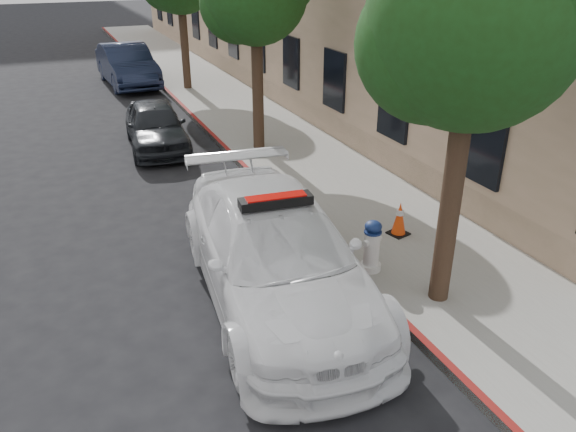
% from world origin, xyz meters
% --- Properties ---
extents(ground, '(120.00, 120.00, 0.00)m').
position_xyz_m(ground, '(0.00, 0.00, 0.00)').
color(ground, black).
rests_on(ground, ground).
extents(sidewalk, '(3.20, 50.00, 0.15)m').
position_xyz_m(sidewalk, '(3.60, 10.00, 0.07)').
color(sidewalk, gray).
rests_on(sidewalk, ground).
extents(curb_strip, '(0.12, 50.00, 0.15)m').
position_xyz_m(curb_strip, '(2.06, 10.00, 0.07)').
color(curb_strip, maroon).
rests_on(curb_strip, ground).
extents(tree_near, '(2.92, 2.82, 5.62)m').
position_xyz_m(tree_near, '(2.93, -2.01, 4.27)').
color(tree_near, black).
rests_on(tree_near, sidewalk).
extents(police_car, '(2.86, 5.87, 1.80)m').
position_xyz_m(police_car, '(0.64, -0.84, 0.83)').
color(police_car, white).
rests_on(police_car, ground).
extents(parked_car_mid, '(1.84, 3.93, 1.30)m').
position_xyz_m(parked_car_mid, '(0.41, 7.48, 0.65)').
color(parked_car_mid, black).
rests_on(parked_car_mid, ground).
extents(parked_car_far, '(1.98, 5.02, 1.62)m').
position_xyz_m(parked_car_far, '(0.95, 16.07, 0.81)').
color(parked_car_far, '#141B32').
rests_on(parked_car_far, ground).
extents(fire_hydrant, '(0.39, 0.35, 0.91)m').
position_xyz_m(fire_hydrant, '(2.35, -0.87, 0.60)').
color(fire_hydrant, white).
rests_on(fire_hydrant, sidewalk).
extents(traffic_cone, '(0.43, 0.43, 0.66)m').
position_xyz_m(traffic_cone, '(3.52, 0.06, 0.48)').
color(traffic_cone, black).
rests_on(traffic_cone, sidewalk).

